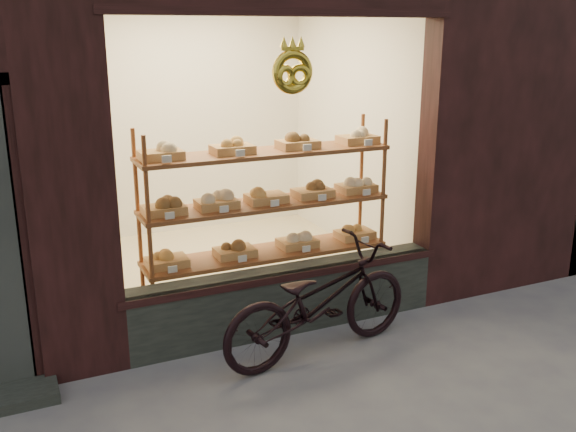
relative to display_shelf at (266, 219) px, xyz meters
name	(u,v)px	position (x,y,z in m)	size (l,w,h in m)	color
display_shelf	(266,219)	(0.00, 0.00, 0.00)	(2.20, 0.45, 1.70)	brown
bicycle	(319,301)	(0.05, -0.92, -0.42)	(0.59, 1.69, 0.89)	black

